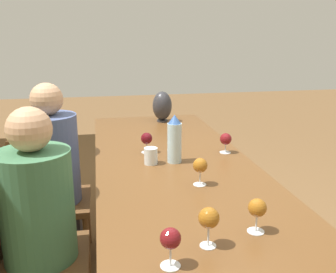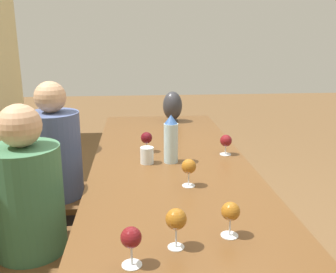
% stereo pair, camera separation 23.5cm
% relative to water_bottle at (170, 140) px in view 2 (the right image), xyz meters
% --- Properties ---
extents(ground_plane, '(14.00, 14.00, 0.00)m').
position_rel_water_bottle_xyz_m(ground_plane, '(0.06, -0.00, -0.89)').
color(ground_plane, brown).
extents(dining_table, '(2.38, 0.91, 0.75)m').
position_rel_water_bottle_xyz_m(dining_table, '(0.06, -0.00, -0.21)').
color(dining_table, brown).
rests_on(dining_table, ground_plane).
extents(water_bottle, '(0.08, 0.08, 0.28)m').
position_rel_water_bottle_xyz_m(water_bottle, '(0.00, 0.00, 0.00)').
color(water_bottle, '#ADCCD6').
rests_on(water_bottle, dining_table).
extents(water_tumbler, '(0.08, 0.08, 0.10)m').
position_rel_water_bottle_xyz_m(water_tumbler, '(-0.01, 0.14, -0.09)').
color(water_tumbler, silver).
rests_on(water_tumbler, dining_table).
extents(vase, '(0.16, 0.16, 0.26)m').
position_rel_water_bottle_xyz_m(vase, '(1.03, -0.11, -0.00)').
color(vase, '#2D2D33').
rests_on(vase, dining_table).
extents(wine_glass_0, '(0.07, 0.07, 0.13)m').
position_rel_water_bottle_xyz_m(wine_glass_0, '(0.11, -0.36, -0.05)').
color(wine_glass_0, silver).
rests_on(wine_glass_0, dining_table).
extents(wine_glass_1, '(0.07, 0.07, 0.14)m').
position_rel_water_bottle_xyz_m(wine_glass_1, '(-0.84, -0.15, -0.04)').
color(wine_glass_1, silver).
rests_on(wine_glass_1, dining_table).
extents(wine_glass_2, '(0.07, 0.07, 0.14)m').
position_rel_water_bottle_xyz_m(wine_glass_2, '(-0.99, 0.21, -0.04)').
color(wine_glass_2, silver).
rests_on(wine_glass_2, dining_table).
extents(wine_glass_3, '(0.07, 0.07, 0.14)m').
position_rel_water_bottle_xyz_m(wine_glass_3, '(-0.36, -0.06, -0.04)').
color(wine_glass_3, silver).
rests_on(wine_glass_3, dining_table).
extents(wine_glass_4, '(0.08, 0.08, 0.15)m').
position_rel_water_bottle_xyz_m(wine_glass_4, '(-0.90, 0.06, -0.03)').
color(wine_glass_4, silver).
rests_on(wine_glass_4, dining_table).
extents(wine_glass_5, '(0.07, 0.07, 0.13)m').
position_rel_water_bottle_xyz_m(wine_glass_5, '(0.21, 0.13, -0.05)').
color(wine_glass_5, silver).
rests_on(wine_glass_5, dining_table).
extents(chair_near, '(0.44, 0.44, 0.90)m').
position_rel_water_bottle_xyz_m(chair_near, '(-0.36, 0.79, -0.41)').
color(chair_near, brown).
rests_on(chair_near, ground_plane).
extents(chair_far, '(0.44, 0.44, 0.90)m').
position_rel_water_bottle_xyz_m(chair_far, '(0.29, 0.79, -0.41)').
color(chair_far, brown).
rests_on(chair_far, ground_plane).
extents(person_near, '(0.34, 0.34, 1.18)m').
position_rel_water_bottle_xyz_m(person_near, '(-0.36, 0.71, -0.26)').
color(person_near, '#2D2D38').
rests_on(person_near, ground_plane).
extents(person_far, '(0.34, 0.34, 1.20)m').
position_rel_water_bottle_xyz_m(person_far, '(0.29, 0.71, -0.25)').
color(person_far, '#2D2D38').
rests_on(person_far, ground_plane).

